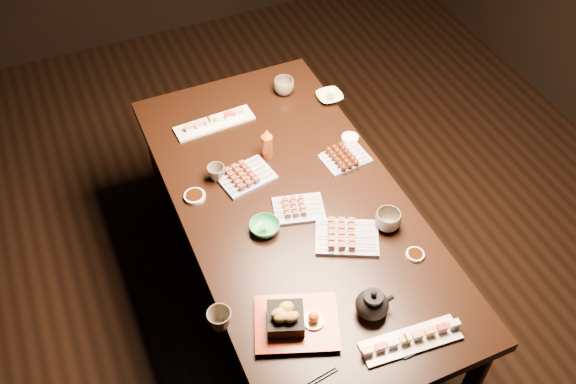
# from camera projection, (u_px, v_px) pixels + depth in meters

# --- Properties ---
(ground) EXTENTS (5.00, 5.00, 0.00)m
(ground) POSITION_uv_depth(u_px,v_px,m) (326.00, 277.00, 3.30)
(ground) COLOR black
(ground) RESTS_ON ground
(dining_table) EXTENTS (1.24, 1.94, 0.75)m
(dining_table) POSITION_uv_depth(u_px,v_px,m) (292.00, 258.00, 2.91)
(dining_table) COLOR black
(dining_table) RESTS_ON ground
(sushi_platter_near) EXTENTS (0.36, 0.13, 0.04)m
(sushi_platter_near) POSITION_uv_depth(u_px,v_px,m) (411.00, 339.00, 2.19)
(sushi_platter_near) COLOR white
(sushi_platter_near) RESTS_ON dining_table
(sushi_platter_far) EXTENTS (0.38, 0.12, 0.05)m
(sushi_platter_far) POSITION_uv_depth(u_px,v_px,m) (214.00, 121.00, 2.95)
(sushi_platter_far) COLOR white
(sushi_platter_far) RESTS_ON dining_table
(yakitori_plate_center) EXTENTS (0.23, 0.20, 0.05)m
(yakitori_plate_center) POSITION_uv_depth(u_px,v_px,m) (299.00, 206.00, 2.59)
(yakitori_plate_center) COLOR #828EB6
(yakitori_plate_center) RESTS_ON dining_table
(yakitori_plate_right) EXTENTS (0.30, 0.27, 0.06)m
(yakitori_plate_right) POSITION_uv_depth(u_px,v_px,m) (347.00, 234.00, 2.49)
(yakitori_plate_right) COLOR #828EB6
(yakitori_plate_right) RESTS_ON dining_table
(yakitori_plate_left) EXTENTS (0.25, 0.20, 0.06)m
(yakitori_plate_left) POSITION_uv_depth(u_px,v_px,m) (246.00, 173.00, 2.71)
(yakitori_plate_left) COLOR #828EB6
(yakitori_plate_left) RESTS_ON dining_table
(tsukune_plate) EXTENTS (0.21, 0.16, 0.05)m
(tsukune_plate) POSITION_uv_depth(u_px,v_px,m) (345.00, 156.00, 2.79)
(tsukune_plate) COLOR #828EB6
(tsukune_plate) RESTS_ON dining_table
(edamame_bowl_green) EXTENTS (0.16, 0.16, 0.04)m
(edamame_bowl_green) POSITION_uv_depth(u_px,v_px,m) (265.00, 227.00, 2.53)
(edamame_bowl_green) COLOR #2F925D
(edamame_bowl_green) RESTS_ON dining_table
(edamame_bowl_cream) EXTENTS (0.13, 0.13, 0.03)m
(edamame_bowl_cream) POSITION_uv_depth(u_px,v_px,m) (329.00, 97.00, 3.08)
(edamame_bowl_cream) COLOR beige
(edamame_bowl_cream) RESTS_ON dining_table
(tempura_tray) EXTENTS (0.36, 0.32, 0.11)m
(tempura_tray) POSITION_uv_depth(u_px,v_px,m) (297.00, 317.00, 2.21)
(tempura_tray) COLOR black
(tempura_tray) RESTS_ON dining_table
(teacup_near_left) EXTENTS (0.09, 0.09, 0.08)m
(teacup_near_left) POSITION_uv_depth(u_px,v_px,m) (220.00, 320.00, 2.22)
(teacup_near_left) COLOR brown
(teacup_near_left) RESTS_ON dining_table
(teacup_mid_right) EXTENTS (0.11, 0.11, 0.08)m
(teacup_mid_right) POSITION_uv_depth(u_px,v_px,m) (388.00, 220.00, 2.52)
(teacup_mid_right) COLOR brown
(teacup_mid_right) RESTS_ON dining_table
(teacup_far_left) EXTENTS (0.08, 0.08, 0.07)m
(teacup_far_left) POSITION_uv_depth(u_px,v_px,m) (216.00, 173.00, 2.71)
(teacup_far_left) COLOR brown
(teacup_far_left) RESTS_ON dining_table
(teacup_far_right) EXTENTS (0.12, 0.12, 0.08)m
(teacup_far_right) POSITION_uv_depth(u_px,v_px,m) (284.00, 86.00, 3.10)
(teacup_far_right) COLOR brown
(teacup_far_right) RESTS_ON dining_table
(teapot) EXTENTS (0.16, 0.16, 0.12)m
(teapot) POSITION_uv_depth(u_px,v_px,m) (372.00, 303.00, 2.24)
(teapot) COLOR black
(teapot) RESTS_ON dining_table
(condiment_bottle) EXTENTS (0.05, 0.05, 0.15)m
(condiment_bottle) POSITION_uv_depth(u_px,v_px,m) (267.00, 143.00, 2.77)
(condiment_bottle) COLOR maroon
(condiment_bottle) RESTS_ON dining_table
(sauce_dish_west) EXTENTS (0.12, 0.12, 0.02)m
(sauce_dish_west) POSITION_uv_depth(u_px,v_px,m) (195.00, 196.00, 2.65)
(sauce_dish_west) COLOR white
(sauce_dish_west) RESTS_ON dining_table
(sauce_dish_east) EXTENTS (0.11, 0.11, 0.01)m
(sauce_dish_east) POSITION_uv_depth(u_px,v_px,m) (350.00, 138.00, 2.89)
(sauce_dish_east) COLOR white
(sauce_dish_east) RESTS_ON dining_table
(sauce_dish_se) EXTENTS (0.09, 0.09, 0.01)m
(sauce_dish_se) POSITION_uv_depth(u_px,v_px,m) (415.00, 255.00, 2.45)
(sauce_dish_se) COLOR white
(sauce_dish_se) RESTS_ON dining_table
(sauce_dish_nw) EXTENTS (0.09, 0.09, 0.01)m
(sauce_dish_nw) POSITION_uv_depth(u_px,v_px,m) (216.00, 121.00, 2.97)
(sauce_dish_nw) COLOR white
(sauce_dish_nw) RESTS_ON dining_table
(chopsticks_near) EXTENTS (0.20, 0.05, 0.01)m
(chopsticks_near) POSITION_uv_depth(u_px,v_px,m) (312.00, 383.00, 2.10)
(chopsticks_near) COLOR black
(chopsticks_near) RESTS_ON dining_table
(chopsticks_se) EXTENTS (0.23, 0.02, 0.01)m
(chopsticks_se) POSITION_uv_depth(u_px,v_px,m) (431.00, 345.00, 2.19)
(chopsticks_se) COLOR black
(chopsticks_se) RESTS_ON dining_table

